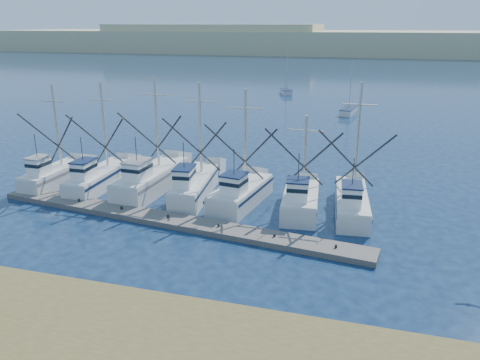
# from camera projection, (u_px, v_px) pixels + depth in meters

# --- Properties ---
(ground) EXTENTS (500.00, 500.00, 0.00)m
(ground) POSITION_uv_depth(u_px,v_px,m) (237.00, 277.00, 26.15)
(ground) COLOR #0C1B37
(ground) RESTS_ON ground
(floating_dock) EXTENTS (29.12, 5.66, 0.39)m
(floating_dock) POSITION_uv_depth(u_px,v_px,m) (168.00, 220.00, 33.28)
(floating_dock) COLOR #67625C
(floating_dock) RESTS_ON ground
(dune_ridge) EXTENTS (360.00, 60.00, 10.00)m
(dune_ridge) POSITION_uv_depth(u_px,v_px,m) (363.00, 42.00, 216.13)
(dune_ridge) COLOR tan
(dune_ridge) RESTS_ON ground
(trawler_fleet) EXTENTS (27.96, 9.30, 9.51)m
(trawler_fleet) POSITION_uv_depth(u_px,v_px,m) (192.00, 187.00, 37.66)
(trawler_fleet) COLOR silver
(trawler_fleet) RESTS_ON ground
(sailboat_near) EXTENTS (2.52, 6.64, 8.10)m
(sailboat_near) POSITION_uv_depth(u_px,v_px,m) (349.00, 110.00, 73.39)
(sailboat_near) COLOR silver
(sailboat_near) RESTS_ON ground
(sailboat_far) EXTENTS (3.34, 5.30, 8.10)m
(sailboat_far) POSITION_uv_depth(u_px,v_px,m) (286.00, 91.00, 93.70)
(sailboat_far) COLOR silver
(sailboat_far) RESTS_ON ground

